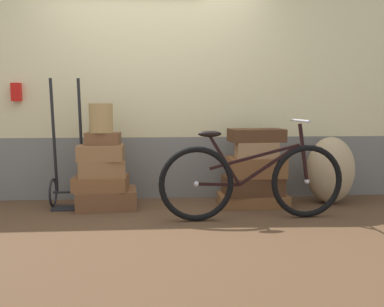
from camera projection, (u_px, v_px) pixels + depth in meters
The scene contains 16 objects.
ground at pixel (153, 217), 4.32m from camera, with size 10.11×5.20×0.06m, color #513823.
station_building at pixel (154, 84), 5.01m from camera, with size 8.11×0.74×2.64m.
suitcase_0 at pixel (107, 199), 4.58m from camera, with size 0.62×0.46×0.20m, color brown.
suitcase_1 at pixel (101, 183), 4.54m from camera, with size 0.55×0.39×0.15m, color brown.
suitcase_2 at pixel (102, 168), 4.52m from camera, with size 0.47×0.33×0.17m, color olive.
suitcase_3 at pixel (101, 153), 4.50m from camera, with size 0.46×0.31×0.16m, color olive.
suitcase_4 at pixel (103, 139), 4.50m from camera, with size 0.35×0.23×0.13m, color brown.
suitcase_5 at pixel (253, 200), 4.69m from camera, with size 0.73×0.43×0.13m, color brown.
suitcase_6 at pixel (253, 185), 4.67m from camera, with size 0.61×0.41×0.19m, color #4C2D19.
suitcase_7 at pixel (256, 167), 4.63m from camera, with size 0.60×0.38×0.21m, color brown.
suitcase_8 at pixel (256, 150), 4.59m from camera, with size 0.43×0.29×0.16m, color #9E754C.
suitcase_9 at pixel (256, 135), 4.62m from camera, with size 0.57×0.34×0.14m, color #4C2D19.
wicker_basket at pixel (101, 118), 4.46m from camera, with size 0.24×0.24×0.30m, color #A8844C.
luggage_trolley at pixel (68, 178), 4.61m from camera, with size 0.37×0.37×1.36m.
burlap_sack at pixel (330, 170), 4.78m from camera, with size 0.53×0.45×0.74m, color tan.
bicycle at pixel (252, 181), 4.10m from camera, with size 1.79×0.46×0.95m.
Camera 1 is at (0.08, -4.24, 1.10)m, focal length 40.51 mm.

